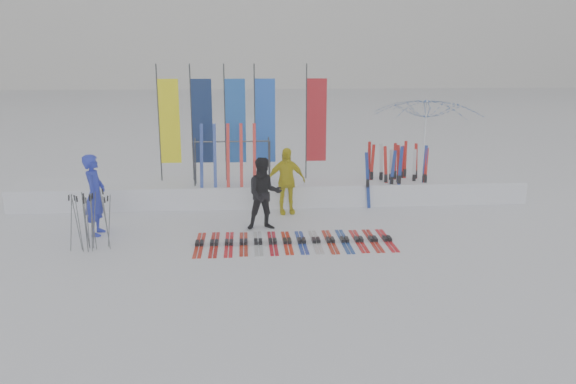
{
  "coord_description": "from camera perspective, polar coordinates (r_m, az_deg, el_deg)",
  "views": [
    {
      "loc": [
        -0.75,
        -10.71,
        4.0
      ],
      "look_at": [
        0.2,
        1.6,
        1.0
      ],
      "focal_mm": 35.0,
      "sensor_mm": 36.0,
      "label": 1
    }
  ],
  "objects": [
    {
      "name": "tent_canopy",
      "position": [
        17.16,
        13.73,
        4.72
      ],
      "size": [
        3.56,
        3.62,
        2.9
      ],
      "primitive_type": "imported",
      "rotation": [
        0.0,
        0.0,
        -0.14
      ],
      "color": "white",
      "rests_on": "ground"
    },
    {
      "name": "snow_bank",
      "position": [
        15.77,
        -1.56,
        0.08
      ],
      "size": [
        14.0,
        1.6,
        0.6
      ],
      "primitive_type": "cube",
      "color": "white",
      "rests_on": "ground"
    },
    {
      "name": "ski_rack",
      "position": [
        15.14,
        -5.71,
        3.64
      ],
      "size": [
        2.04,
        0.8,
        1.23
      ],
      "color": "#383A3F",
      "rests_on": "ground"
    },
    {
      "name": "ski_row",
      "position": [
        12.37,
        0.54,
        -5.03
      ],
      "size": [
        4.31,
        1.7,
        0.07
      ],
      "color": "red",
      "rests_on": "ground"
    },
    {
      "name": "ground",
      "position": [
        11.45,
        -0.38,
        -6.78
      ],
      "size": [
        120.0,
        120.0,
        0.0
      ],
      "primitive_type": "plane",
      "color": "white",
      "rests_on": "ground"
    },
    {
      "name": "pole_cluster",
      "position": [
        12.55,
        -19.46,
        -2.85
      ],
      "size": [
        0.86,
        0.68,
        1.24
      ],
      "color": "#595B60",
      "rests_on": "ground"
    },
    {
      "name": "person_yellow",
      "position": [
        14.47,
        -0.21,
        1.14
      ],
      "size": [
        1.06,
        0.56,
        1.73
      ],
      "primitive_type": "imported",
      "rotation": [
        0.0,
        0.0,
        0.14
      ],
      "color": "#D6C70D",
      "rests_on": "ground"
    },
    {
      "name": "person_blue",
      "position": [
        13.46,
        -19.02,
        -0.28
      ],
      "size": [
        0.46,
        0.69,
        1.86
      ],
      "primitive_type": "imported",
      "rotation": [
        0.0,
        0.0,
        1.55
      ],
      "color": "#1F2EBA",
      "rests_on": "ground"
    },
    {
      "name": "person_black",
      "position": [
        13.14,
        -2.43,
        -0.18
      ],
      "size": [
        0.89,
        0.73,
        1.72
      ],
      "primitive_type": "imported",
      "rotation": [
        0.0,
        0.0,
        0.1
      ],
      "color": "black",
      "rests_on": "ground"
    },
    {
      "name": "feather_flags",
      "position": [
        15.66,
        -5.2,
        7.17
      ],
      "size": [
        4.64,
        0.1,
        3.2
      ],
      "color": "#383A3F",
      "rests_on": "ground"
    },
    {
      "name": "upright_skis",
      "position": [
        15.91,
        10.78,
        1.79
      ],
      "size": [
        1.76,
        1.09,
        1.68
      ],
      "color": "red",
      "rests_on": "ground"
    }
  ]
}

